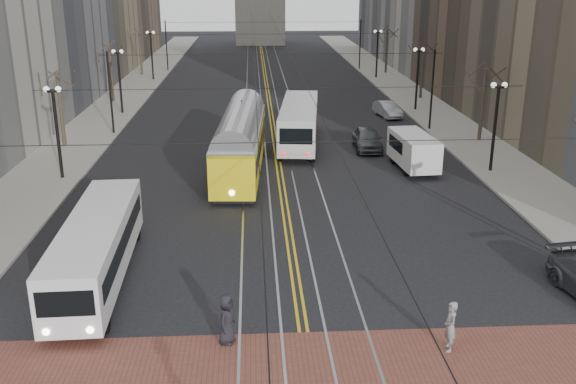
{
  "coord_description": "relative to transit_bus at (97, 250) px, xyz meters",
  "views": [
    {
      "loc": [
        -1.7,
        -21.16,
        12.21
      ],
      "look_at": [
        -0.17,
        5.94,
        3.0
      ],
      "focal_mm": 40.0,
      "sensor_mm": 36.0,
      "label": 1
    }
  ],
  "objects": [
    {
      "name": "sedan_grey",
      "position": [
        14.94,
        20.6,
        -0.55
      ],
      "size": [
        2.15,
        4.84,
        1.62
      ],
      "primitive_type": "imported",
      "rotation": [
        0.0,
        0.0,
        -0.05
      ],
      "color": "#414449",
      "rests_on": "ground"
    },
    {
      "name": "streetcar_rails",
      "position": [
        8.24,
        41.32,
        -1.36
      ],
      "size": [
        4.8,
        130.0,
        0.02
      ],
      "primitive_type": "cube",
      "color": "gray",
      "rests_on": "ground"
    },
    {
      "name": "centre_lines",
      "position": [
        8.24,
        41.32,
        -1.35
      ],
      "size": [
        0.42,
        130.0,
        0.01
      ],
      "primitive_type": "cube",
      "color": "gold",
      "rests_on": "ground"
    },
    {
      "name": "ground",
      "position": [
        8.24,
        -3.68,
        -1.36
      ],
      "size": [
        260.0,
        260.0,
        0.0
      ],
      "primitive_type": "plane",
      "color": "black",
      "rests_on": "ground"
    },
    {
      "name": "crosswalk_band",
      "position": [
        8.24,
        -7.68,
        -1.36
      ],
      "size": [
        25.0,
        6.0,
        0.01
      ],
      "primitive_type": "cube",
      "color": "brown",
      "rests_on": "ground"
    },
    {
      "name": "trolley_wires",
      "position": [
        8.24,
        31.16,
        2.41
      ],
      "size": [
        25.96,
        120.0,
        6.6
      ],
      "color": "black",
      "rests_on": "ground"
    },
    {
      "name": "lamp_posts",
      "position": [
        8.24,
        25.07,
        1.44
      ],
      "size": [
        27.6,
        57.2,
        5.6
      ],
      "color": "black",
      "rests_on": "ground"
    },
    {
      "name": "transit_bus",
      "position": [
        0.0,
        0.0,
        0.0
      ],
      "size": [
        2.63,
        10.96,
        2.72
      ],
      "primitive_type": "cube",
      "rotation": [
        0.0,
        0.0,
        0.03
      ],
      "color": "silver",
      "rests_on": "ground"
    },
    {
      "name": "streetcar",
      "position": [
        5.74,
        15.49,
        0.29
      ],
      "size": [
        3.42,
        14.14,
        3.3
      ],
      "primitive_type": "cube",
      "rotation": [
        0.0,
        0.0,
        -0.06
      ],
      "color": "yellow",
      "rests_on": "ground"
    },
    {
      "name": "sidewalk_right",
      "position": [
        23.24,
        41.32,
        -1.29
      ],
      "size": [
        5.0,
        140.0,
        0.15
      ],
      "primitive_type": "cube",
      "color": "gray",
      "rests_on": "ground"
    },
    {
      "name": "street_trees",
      "position": [
        8.24,
        31.57,
        1.44
      ],
      "size": [
        31.68,
        53.28,
        5.6
      ],
      "color": "#382D23",
      "rests_on": "ground"
    },
    {
      "name": "rear_bus",
      "position": [
        10.04,
        22.32,
        0.18
      ],
      "size": [
        3.86,
        12.04,
        3.09
      ],
      "primitive_type": "cube",
      "rotation": [
        0.0,
        0.0,
        -0.11
      ],
      "color": "silver",
      "rests_on": "ground"
    },
    {
      "name": "cargo_van",
      "position": [
        17.04,
        15.3,
        -0.19
      ],
      "size": [
        2.46,
        5.44,
        2.34
      ],
      "primitive_type": "cube",
      "rotation": [
        0.0,
        0.0,
        0.08
      ],
      "color": "white",
      "rests_on": "ground"
    },
    {
      "name": "sedan_silver",
      "position": [
        18.74,
        31.85,
        -0.67
      ],
      "size": [
        2.14,
        4.37,
        1.38
      ],
      "primitive_type": "imported",
      "rotation": [
        0.0,
        0.0,
        0.17
      ],
      "color": "#A4A6AB",
      "rests_on": "ground"
    },
    {
      "name": "pedestrian_b",
      "position": [
        13.12,
        -6.06,
        -0.45
      ],
      "size": [
        0.45,
        0.67,
        1.81
      ],
      "primitive_type": "imported",
      "rotation": [
        0.0,
        0.0,
        4.68
      ],
      "color": "gray",
      "rests_on": "crosswalk_band"
    },
    {
      "name": "pedestrian_a",
      "position": [
        5.52,
        -5.18,
        -0.43
      ],
      "size": [
        0.86,
        1.04,
        1.83
      ],
      "primitive_type": "imported",
      "rotation": [
        0.0,
        0.0,
        1.21
      ],
      "color": "black",
      "rests_on": "crosswalk_band"
    },
    {
      "name": "sidewalk_left",
      "position": [
        -6.76,
        41.32,
        -1.29
      ],
      "size": [
        5.0,
        140.0,
        0.15
      ],
      "primitive_type": "cube",
      "color": "gray",
      "rests_on": "ground"
    }
  ]
}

